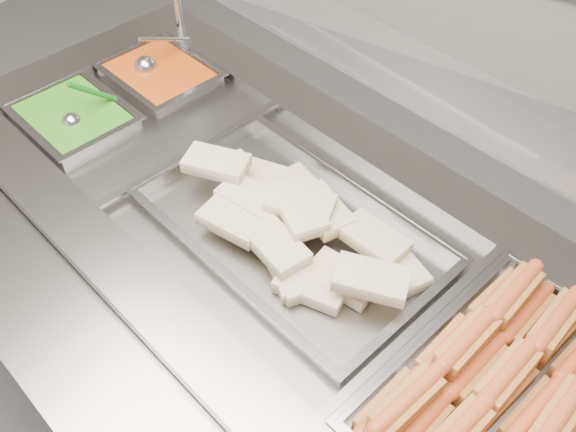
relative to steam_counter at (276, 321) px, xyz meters
The scene contains 11 objects.
steam_counter is the anchor object (origin of this frame).
tray_rail 0.68m from the steam_counter, 102.98° to the right, with size 1.88×0.78×0.05m.
sneeze_guard 0.88m from the steam_counter, 77.03° to the left, with size 1.74×0.68×0.46m.
pan_hotdogs 0.78m from the steam_counter, 12.98° to the right, with size 0.47×0.64×0.10m.
pan_wraps 0.44m from the steam_counter, 12.98° to the right, with size 0.78×0.56×0.07m.
pan_beans 0.81m from the steam_counter, 154.35° to the left, with size 0.36×0.31×0.10m.
pan_peas 0.81m from the steam_counter, behind, with size 0.36×0.31×0.10m.
hotdogs_in_buns 0.81m from the steam_counter, 13.01° to the right, with size 0.42×0.59×0.12m.
tortilla_wraps 0.49m from the steam_counter, 12.35° to the right, with size 0.68×0.38×0.10m.
ladle 0.87m from the steam_counter, 156.23° to the left, with size 0.08×0.21×0.14m.
serving_spoon 0.81m from the steam_counter, behind, with size 0.07×0.18×0.15m.
Camera 1 is at (0.61, -0.54, 2.05)m, focal length 40.00 mm.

